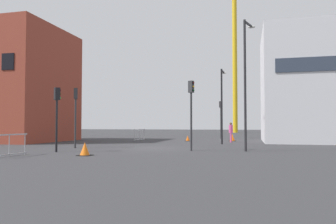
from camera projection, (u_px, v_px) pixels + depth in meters
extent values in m
plane|color=#333335|center=(152.00, 148.00, 21.47)|extent=(160.00, 160.00, 0.00)
cube|color=brown|center=(20.00, 85.00, 30.07)|extent=(7.82, 8.70, 10.30)
cube|color=black|center=(8.00, 62.00, 25.31)|extent=(1.10, 0.06, 1.30)
cube|color=silver|center=(323.00, 86.00, 28.68)|extent=(10.35, 8.62, 9.88)
cube|color=#2D3847|center=(336.00, 63.00, 24.51)|extent=(8.70, 0.08, 1.10)
cylinder|color=gold|center=(235.00, 63.00, 63.00)|extent=(0.90, 0.90, 26.77)
cylinder|color=#232326|center=(245.00, 85.00, 18.85)|extent=(0.14, 0.14, 7.65)
cube|color=#232326|center=(248.00, 24.00, 19.51)|extent=(0.51, 1.19, 0.10)
ellipsoid|color=silver|center=(252.00, 27.00, 20.02)|extent=(0.44, 0.24, 0.16)
cylinder|color=black|center=(222.00, 106.00, 25.56)|extent=(0.14, 0.14, 5.93)
cube|color=black|center=(223.00, 71.00, 26.29)|extent=(0.19, 1.30, 0.10)
ellipsoid|color=silver|center=(224.00, 73.00, 26.91)|extent=(0.44, 0.24, 0.16)
cylinder|color=#2D2D30|center=(191.00, 122.00, 19.18)|extent=(0.12, 0.12, 3.42)
cube|color=#2D2D30|center=(191.00, 87.00, 19.26)|extent=(0.35, 0.34, 0.70)
sphere|color=#390605|center=(194.00, 83.00, 19.16)|extent=(0.11, 0.11, 0.11)
sphere|color=#F2A514|center=(194.00, 87.00, 19.15)|extent=(0.11, 0.11, 0.11)
sphere|color=#07330F|center=(194.00, 90.00, 19.15)|extent=(0.11, 0.11, 0.11)
cylinder|color=black|center=(57.00, 126.00, 18.26)|extent=(0.12, 0.12, 2.92)
cube|color=black|center=(57.00, 94.00, 18.33)|extent=(0.36, 0.37, 0.70)
sphere|color=#390605|center=(60.00, 90.00, 18.45)|extent=(0.11, 0.11, 0.11)
sphere|color=#3C2905|center=(60.00, 94.00, 18.44)|extent=(0.11, 0.11, 0.11)
sphere|color=green|center=(60.00, 98.00, 18.44)|extent=(0.11, 0.11, 0.11)
cylinder|color=#2D2D30|center=(75.00, 123.00, 21.34)|extent=(0.12, 0.12, 3.23)
cube|color=#2D2D30|center=(76.00, 93.00, 21.42)|extent=(0.35, 0.36, 0.70)
sphere|color=red|center=(76.00, 90.00, 21.59)|extent=(0.11, 0.11, 0.11)
sphere|color=#3C2905|center=(76.00, 94.00, 21.59)|extent=(0.11, 0.11, 0.11)
sphere|color=#07330F|center=(76.00, 97.00, 21.58)|extent=(0.11, 0.11, 0.11)
cylinder|color=#232326|center=(221.00, 123.00, 35.80)|extent=(0.12, 0.12, 3.41)
cube|color=#232326|center=(221.00, 104.00, 35.88)|extent=(0.35, 0.32, 0.70)
sphere|color=#390605|center=(222.00, 102.00, 35.78)|extent=(0.11, 0.11, 0.11)
sphere|color=#3C2905|center=(222.00, 104.00, 35.77)|extent=(0.11, 0.11, 0.11)
sphere|color=green|center=(222.00, 106.00, 35.77)|extent=(0.11, 0.11, 0.11)
cylinder|color=#D14C8C|center=(231.00, 138.00, 28.29)|extent=(0.14, 0.14, 0.82)
cylinder|color=#D14C8C|center=(231.00, 138.00, 28.10)|extent=(0.14, 0.14, 0.82)
cylinder|color=#D14C8C|center=(231.00, 129.00, 28.22)|extent=(0.34, 0.34, 0.68)
sphere|color=brown|center=(231.00, 124.00, 28.24)|extent=(0.22, 0.22, 0.22)
cube|color=#9EA0A5|center=(9.00, 135.00, 15.64)|extent=(0.08, 2.49, 0.06)
cube|color=#9EA0A5|center=(9.00, 155.00, 15.60)|extent=(0.08, 2.49, 0.06)
cylinder|color=#9EA0A5|center=(9.00, 146.00, 15.62)|extent=(0.04, 0.04, 1.05)
cylinder|color=#9EA0A5|center=(25.00, 144.00, 16.70)|extent=(0.04, 0.04, 1.05)
cube|color=#B2B5BA|center=(140.00, 130.00, 31.77)|extent=(0.34, 2.41, 0.06)
cube|color=#B2B5BA|center=(140.00, 139.00, 31.74)|extent=(0.34, 2.41, 0.06)
cylinder|color=#B2B5BA|center=(135.00, 135.00, 30.73)|extent=(0.04, 0.04, 1.05)
cylinder|color=#B2B5BA|center=(140.00, 135.00, 31.75)|extent=(0.04, 0.04, 1.05)
cylinder|color=#B2B5BA|center=(144.00, 135.00, 32.77)|extent=(0.04, 0.04, 1.05)
cube|color=black|center=(188.00, 141.00, 30.49)|extent=(0.51, 0.51, 0.03)
cone|color=#E55B0F|center=(188.00, 138.00, 30.50)|extent=(0.39, 0.39, 0.52)
cube|color=black|center=(85.00, 155.00, 16.12)|extent=(0.65, 0.65, 0.03)
cone|color=orange|center=(85.00, 149.00, 16.14)|extent=(0.50, 0.50, 0.65)
cube|color=black|center=(232.00, 141.00, 30.42)|extent=(0.67, 0.67, 0.03)
cone|color=#E55B0F|center=(232.00, 137.00, 30.43)|extent=(0.51, 0.51, 0.68)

